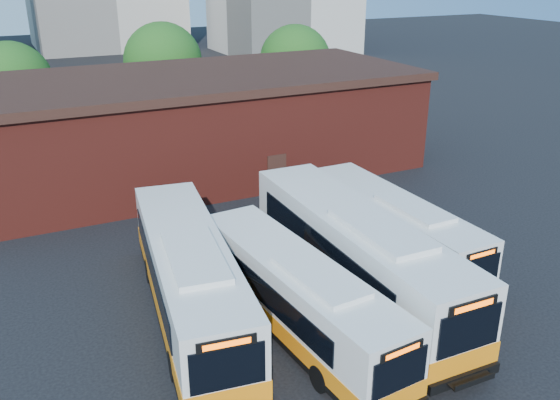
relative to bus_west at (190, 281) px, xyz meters
name	(u,v)px	position (x,y,z in m)	size (l,w,h in m)	color
ground	(365,324)	(5.79, -3.37, -1.60)	(220.00, 220.00, 0.00)	black
bus_west	(190,281)	(0.00, 0.00, 0.00)	(4.35, 13.12, 3.52)	white
bus_midwest	(298,299)	(3.21, -2.71, -0.17)	(3.29, 11.68, 3.14)	white
bus_mideast	(356,257)	(6.63, -1.28, 0.11)	(3.10, 13.87, 3.76)	white
bus_east	(393,229)	(10.05, 0.82, -0.20)	(2.50, 11.33, 3.07)	white
transit_worker	(427,328)	(6.92, -5.53, -0.79)	(0.59, 0.39, 1.63)	black
depot_building	(194,123)	(5.79, 16.63, 1.66)	(28.60, 12.60, 6.40)	maroon
tree_west	(11,83)	(-4.21, 28.63, 3.05)	(6.00, 6.00, 7.65)	#382314
tree_mid	(163,62)	(7.79, 30.63, 3.48)	(6.56, 6.56, 8.36)	#382314
tree_east	(295,61)	(18.79, 27.63, 3.23)	(6.24, 6.24, 7.96)	#382314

